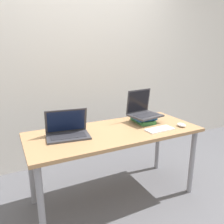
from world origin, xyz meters
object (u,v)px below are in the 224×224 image
Objects in this scene: laptop_left at (68,131)px; wireless_keyboard at (160,129)px; book_stack at (143,119)px; mouse at (181,125)px; laptop_on_books at (143,110)px.

wireless_keyboard is at bearing -15.74° from laptop_left.
mouse is at bearing -48.94° from book_stack.
laptop_on_books is (0.00, 0.01, 0.09)m from book_stack.
book_stack is at bearing -101.49° from laptop_on_books.
laptop_on_books reaches higher than laptop_left.
mouse is at bearing -13.03° from laptop_left.
wireless_keyboard is at bearing 176.05° from mouse.
laptop_left reaches higher than book_stack.
laptop_left is 1.40× the size of book_stack.
laptop_on_books is at bearing 89.48° from wireless_keyboard.
book_stack is at bearing 131.06° from mouse.
wireless_keyboard is at bearing -90.09° from book_stack.
book_stack reaches higher than wireless_keyboard.
laptop_on_books is at bearing 78.51° from book_stack.
book_stack is at bearing 89.91° from wireless_keyboard.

